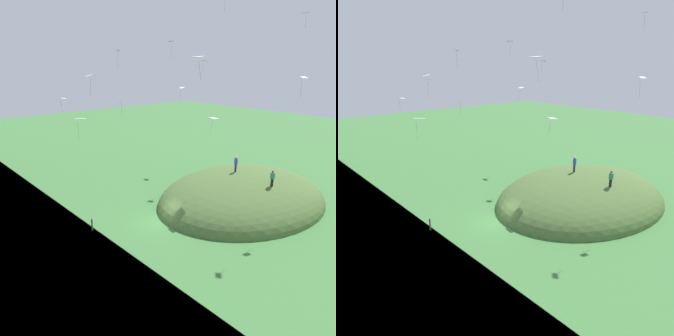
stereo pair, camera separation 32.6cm
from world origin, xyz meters
The scene contains 17 objects.
ground_plane centered at (0.00, 0.00, 0.00)m, with size 160.00×160.00×0.00m, color #3B7037.
grass_hill centered at (10.47, -2.01, 0.00)m, with size 21.25×16.89×6.93m, color #486430.
person_near_shore centered at (9.95, -1.21, 4.61)m, with size 0.47×0.47×1.82m.
person_watching_kites centered at (9.89, -5.96, 4.12)m, with size 0.61×0.61×1.72m.
kite_0 centered at (-5.17, 8.91, 11.75)m, with size 0.67×0.77×1.37m.
kite_1 centered at (10.59, -7.71, 13.75)m, with size 0.73×0.60×1.89m.
kite_2 centered at (-6.35, 1.11, 14.17)m, with size 0.80×0.94×1.68m.
kite_3 centered at (0.96, 7.64, 11.09)m, with size 0.80×0.63×1.50m.
kite_4 centered at (12.50, 6.53, 15.38)m, with size 0.73×0.80×1.35m.
kite_5 centered at (0.41, -4.13, 15.60)m, with size 0.77×1.10×1.94m.
kite_6 centered at (4.49, 3.57, 17.23)m, with size 1.21×1.17×1.82m.
kite_7 centered at (14.33, 12.45, 11.68)m, with size 0.66×0.91×2.21m.
kite_8 centered at (10.15, -7.48, 19.27)m, with size 0.80×0.79×1.26m.
kite_10 centered at (6.20, -0.93, 9.82)m, with size 0.89×1.12×1.59m.
kite_11 centered at (3.22, 11.57, 16.45)m, with size 0.72×0.89×2.17m.
kite_12 centered at (-3.83, 8.30, 9.69)m, with size 1.38×1.34×2.19m.
mooring_post centered at (-6.13, 2.91, 0.60)m, with size 0.14×0.14×1.20m, color brown.
Camera 2 is at (-19.29, -23.60, 15.21)m, focal length 35.86 mm.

